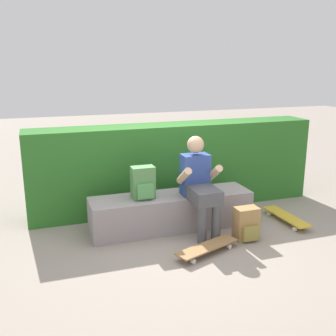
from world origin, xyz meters
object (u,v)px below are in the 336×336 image
object	(u,v)px
bench_main	(171,211)
skateboard_near_person	(207,247)
person_skater	(199,182)
skateboard_beside_bench	(286,217)
backpack_on_bench	(143,183)
backpack_on_ground	(247,224)

from	to	relation	value
bench_main	skateboard_near_person	world-z (taller)	bench_main
person_skater	skateboard_beside_bench	bearing A→B (deg)	-4.56
bench_main	backpack_on_bench	world-z (taller)	backpack_on_bench
bench_main	skateboard_beside_bench	xyz separation A→B (m)	(1.51, -0.32, -0.15)
person_skater	backpack_on_bench	xyz separation A→B (m)	(-0.66, 0.21, -0.01)
bench_main	backpack_on_ground	world-z (taller)	bench_main
skateboard_near_person	backpack_on_bench	distance (m)	1.11
bench_main	backpack_on_bench	xyz separation A→B (m)	(-0.37, -0.01, 0.42)
skateboard_beside_bench	backpack_on_bench	bearing A→B (deg)	170.63
bench_main	backpack_on_ground	xyz separation A→B (m)	(0.74, -0.62, -0.03)
person_skater	skateboard_near_person	distance (m)	0.83
bench_main	skateboard_near_person	size ratio (longest dim) A/B	2.53
bench_main	backpack_on_ground	bearing A→B (deg)	-40.11
skateboard_near_person	backpack_on_bench	world-z (taller)	backpack_on_bench
skateboard_beside_bench	backpack_on_bench	world-z (taller)	backpack_on_bench
bench_main	backpack_on_bench	distance (m)	0.56
backpack_on_bench	skateboard_beside_bench	bearing A→B (deg)	-9.37
bench_main	backpack_on_bench	size ratio (longest dim) A/B	5.18
person_skater	skateboard_beside_bench	size ratio (longest dim) A/B	1.48
backpack_on_bench	backpack_on_ground	xyz separation A→B (m)	(1.11, -0.61, -0.45)
bench_main	backpack_on_bench	bearing A→B (deg)	-178.55
bench_main	person_skater	world-z (taller)	person_skater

